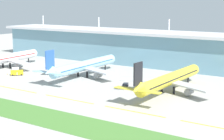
{
  "coord_description": "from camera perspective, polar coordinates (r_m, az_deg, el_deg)",
  "views": [
    {
      "loc": [
        102.3,
        -122.18,
        42.9
      ],
      "look_at": [
        -5.91,
        38.54,
        7.0
      ],
      "focal_mm": 58.86,
      "sensor_mm": 36.0,
      "label": 1
    }
  ],
  "objects": [
    {
      "name": "terminal_building",
      "position": [
        247.72,
        9.29,
        3.15
      ],
      "size": [
        288.0,
        34.0,
        32.19
      ],
      "color": "#6693A8",
      "rests_on": "ground"
    },
    {
      "name": "pushback_tug",
      "position": [
        188.81,
        2.1,
        -2.3
      ],
      "size": [
        3.85,
        4.98,
        1.85
      ],
      "color": "#333842",
      "rests_on": "ground"
    },
    {
      "name": "fuel_truck",
      "position": [
        225.28,
        -14.6,
        -0.24
      ],
      "size": [
        6.86,
        7.0,
        4.95
      ],
      "color": "gold",
      "rests_on": "ground"
    },
    {
      "name": "airliner_near_middle",
      "position": [
        213.71,
        -4.39,
        0.65
      ],
      "size": [
        48.73,
        69.02,
        18.9
      ],
      "color": "#9ED1EA",
      "rests_on": "ground"
    },
    {
      "name": "taxiway_stripe_mid_west",
      "position": [
        189.72,
        -14.59,
        -2.91
      ],
      "size": [
        28.0,
        0.7,
        0.04
      ],
      "primitive_type": "cube",
      "color": "yellow",
      "rests_on": "ground"
    },
    {
      "name": "grass_verge",
      "position": [
        147.07,
        -12.22,
        -6.69
      ],
      "size": [
        300.0,
        18.0,
        0.1
      ],
      "primitive_type": "cube",
      "color": "#477A33",
      "rests_on": "ground"
    },
    {
      "name": "ground_plane",
      "position": [
        165.03,
        -5.8,
        -4.63
      ],
      "size": [
        600.0,
        600.0,
        0.0
      ],
      "primitive_type": "plane",
      "color": "#A8A59E"
    },
    {
      "name": "airliner_nearest",
      "position": [
        252.57,
        -15.89,
        1.79
      ],
      "size": [
        48.59,
        60.18,
        18.9
      ],
      "color": "white",
      "rests_on": "ground"
    },
    {
      "name": "baggage_cart",
      "position": [
        225.99,
        -14.56,
        -0.46
      ],
      "size": [
        3.96,
        2.84,
        2.48
      ],
      "color": "silver",
      "rests_on": "ground"
    },
    {
      "name": "airliner_far_middle",
      "position": [
        177.8,
        8.89,
        -1.46
      ],
      "size": [
        48.8,
        70.08,
        18.9
      ],
      "color": "yellow",
      "rests_on": "ground"
    },
    {
      "name": "taxiway_stripe_mid_east",
      "position": [
        147.21,
        3.4,
        -6.46
      ],
      "size": [
        28.0,
        0.7,
        0.04
      ],
      "primitive_type": "cube",
      "color": "yellow",
      "rests_on": "ground"
    },
    {
      "name": "safety_cone_nose_front",
      "position": [
        229.6,
        -15.97,
        -0.59
      ],
      "size": [
        0.56,
        0.56,
        0.7
      ],
      "primitive_type": "cone",
      "color": "orange",
      "rests_on": "ground"
    },
    {
      "name": "taxiway_stripe_east",
      "position": [
        134.09,
        16.15,
        -8.58
      ],
      "size": [
        28.0,
        0.7,
        0.04
      ],
      "primitive_type": "cube",
      "color": "yellow",
      "rests_on": "ground"
    },
    {
      "name": "taxiway_stripe_centre",
      "position": [
        166.36,
        -6.76,
        -4.51
      ],
      "size": [
        28.0,
        0.7,
        0.04
      ],
      "primitive_type": "cube",
      "color": "yellow",
      "rests_on": "ground"
    }
  ]
}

